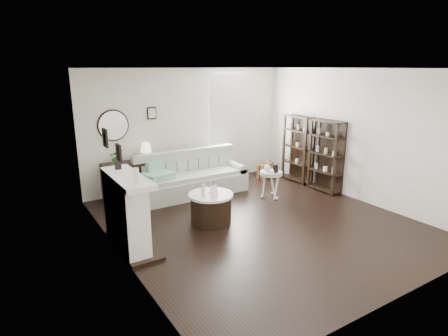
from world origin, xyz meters
TOP-DOWN VIEW (x-y plane):
  - room at (0.73, 2.70)m, footprint 5.50×5.50m
  - fireplace at (-2.32, 0.30)m, footprint 0.50×1.40m
  - shelf_unit_far at (2.33, 1.55)m, footprint 0.30×0.80m
  - shelf_unit_near at (2.33, 0.65)m, footprint 0.30×0.80m
  - sofa at (-0.32, 2.07)m, footprint 2.43×0.84m
  - quilt at (-1.12, 1.95)m, footprint 0.64×0.56m
  - suitcase at (1.86, 2.20)m, footprint 0.57×0.36m
  - dresser at (-1.51, 2.47)m, footprint 1.18×0.51m
  - table_lamp at (-1.17, 2.47)m, footprint 0.25×0.25m
  - potted_plant at (-1.81, 2.42)m, footprint 0.35×0.33m
  - drum_table at (-0.76, 0.43)m, footprint 0.80×0.80m
  - pedestal_table at (1.01, 0.93)m, footprint 0.48×0.48m
  - eiffel_drum at (-0.67, 0.49)m, footprint 0.12×0.12m
  - bottle_drum at (-0.96, 0.34)m, footprint 0.07×0.07m
  - card_frame_drum at (-0.81, 0.23)m, footprint 0.17×0.09m
  - eiffel_ped at (1.10, 0.96)m, footprint 0.12×0.12m
  - flask_ped at (0.93, 0.95)m, footprint 0.15×0.15m
  - card_frame_ped at (1.03, 0.80)m, footprint 0.14×0.08m

SIDE VIEW (x-z plane):
  - suitcase at x=1.86m, z-range 0.00..0.36m
  - drum_table at x=-0.76m, z-range 0.00..0.56m
  - sofa at x=-0.32m, z-range -0.16..0.78m
  - dresser at x=-1.51m, z-range 0.00..0.79m
  - pedestal_table at x=1.01m, z-range 0.24..0.82m
  - fireplace at x=-2.32m, z-range -0.38..1.46m
  - quilt at x=-1.12m, z-range 0.49..0.63m
  - eiffel_drum at x=-0.67m, z-range 0.55..0.74m
  - card_frame_drum at x=-0.81m, z-range 0.55..0.77m
  - card_frame_ped at x=1.03m, z-range 0.58..0.75m
  - eiffel_ped at x=1.10m, z-range 0.58..0.76m
  - bottle_drum at x=-0.96m, z-range 0.55..0.84m
  - flask_ped at x=0.93m, z-range 0.58..0.86m
  - shelf_unit_far at x=2.33m, z-range 0.00..1.60m
  - shelf_unit_near at x=2.33m, z-range 0.00..1.60m
  - potted_plant at x=-1.81m, z-range 0.79..1.12m
  - table_lamp at x=-1.17m, z-range 0.79..1.17m
  - room at x=0.73m, z-range -1.15..4.35m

